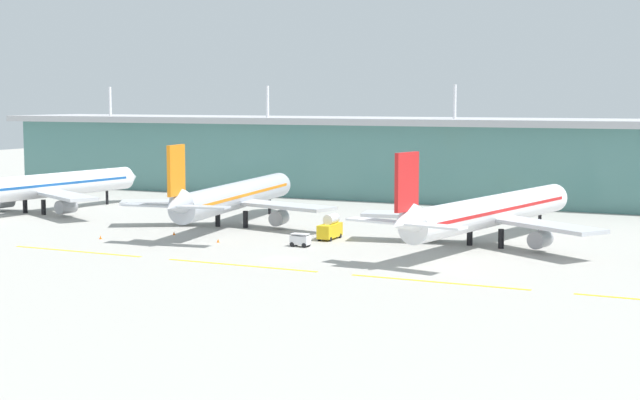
{
  "coord_description": "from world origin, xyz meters",
  "views": [
    {
      "loc": [
        74.33,
        -142.29,
        27.32
      ],
      "look_at": [
        -6.61,
        30.36,
        7.0
      ],
      "focal_mm": 53.21,
      "sensor_mm": 36.0,
      "label": 1
    }
  ],
  "objects_px": {
    "airliner_far_middle": "(489,212)",
    "fuel_truck": "(330,228)",
    "airliner_nearest": "(39,187)",
    "safety_cone_right_wingtip": "(218,241)",
    "airliner_near_middle": "(234,197)",
    "baggage_cart": "(300,240)",
    "safety_cone_nose_front": "(101,237)",
    "safety_cone_left_wingtip": "(174,233)"
  },
  "relations": [
    {
      "from": "airliner_nearest",
      "to": "airliner_near_middle",
      "type": "height_order",
      "value": "same"
    },
    {
      "from": "airliner_near_middle",
      "to": "baggage_cart",
      "type": "xyz_separation_m",
      "value": [
        25.63,
        -19.66,
        -5.19
      ]
    },
    {
      "from": "baggage_cart",
      "to": "airliner_far_middle",
      "type": "bearing_deg",
      "value": 26.78
    },
    {
      "from": "fuel_truck",
      "to": "safety_cone_nose_front",
      "type": "relative_size",
      "value": 10.4
    },
    {
      "from": "safety_cone_left_wingtip",
      "to": "safety_cone_nose_front",
      "type": "height_order",
      "value": "same"
    },
    {
      "from": "safety_cone_left_wingtip",
      "to": "safety_cone_nose_front",
      "type": "xyz_separation_m",
      "value": [
        -9.82,
        -10.95,
        0.0
      ]
    },
    {
      "from": "airliner_far_middle",
      "to": "fuel_truck",
      "type": "relative_size",
      "value": 9.46
    },
    {
      "from": "baggage_cart",
      "to": "safety_cone_nose_front",
      "type": "height_order",
      "value": "baggage_cart"
    },
    {
      "from": "fuel_truck",
      "to": "airliner_near_middle",
      "type": "bearing_deg",
      "value": 162.12
    },
    {
      "from": "fuel_truck",
      "to": "baggage_cart",
      "type": "bearing_deg",
      "value": -95.63
    },
    {
      "from": "fuel_truck",
      "to": "safety_cone_right_wingtip",
      "type": "bearing_deg",
      "value": -143.74
    },
    {
      "from": "airliner_nearest",
      "to": "safety_cone_nose_front",
      "type": "height_order",
      "value": "airliner_nearest"
    },
    {
      "from": "airliner_near_middle",
      "to": "safety_cone_left_wingtip",
      "type": "relative_size",
      "value": 94.4
    },
    {
      "from": "airliner_far_middle",
      "to": "fuel_truck",
      "type": "bearing_deg",
      "value": -170.93
    },
    {
      "from": "airliner_nearest",
      "to": "fuel_truck",
      "type": "relative_size",
      "value": 9.21
    },
    {
      "from": "safety_cone_right_wingtip",
      "to": "fuel_truck",
      "type": "bearing_deg",
      "value": 36.26
    },
    {
      "from": "baggage_cart",
      "to": "safety_cone_nose_front",
      "type": "bearing_deg",
      "value": -168.7
    },
    {
      "from": "airliner_far_middle",
      "to": "safety_cone_right_wingtip",
      "type": "relative_size",
      "value": 98.39
    },
    {
      "from": "airliner_near_middle",
      "to": "safety_cone_left_wingtip",
      "type": "bearing_deg",
      "value": -104.6
    },
    {
      "from": "safety_cone_right_wingtip",
      "to": "airliner_nearest",
      "type": "bearing_deg",
      "value": 160.96
    },
    {
      "from": "airliner_near_middle",
      "to": "safety_cone_right_wingtip",
      "type": "distance_m",
      "value": 24.19
    },
    {
      "from": "airliner_near_middle",
      "to": "fuel_truck",
      "type": "xyz_separation_m",
      "value": [
        26.72,
        -8.62,
        -4.19
      ]
    },
    {
      "from": "airliner_far_middle",
      "to": "baggage_cart",
      "type": "xyz_separation_m",
      "value": [
        -31.49,
        -15.89,
        -5.19
      ]
    },
    {
      "from": "airliner_nearest",
      "to": "safety_cone_left_wingtip",
      "type": "height_order",
      "value": "airliner_nearest"
    },
    {
      "from": "airliner_far_middle",
      "to": "safety_cone_nose_front",
      "type": "distance_m",
      "value": 75.41
    },
    {
      "from": "airliner_far_middle",
      "to": "fuel_truck",
      "type": "xyz_separation_m",
      "value": [
        -30.4,
        -4.85,
        -4.19
      ]
    },
    {
      "from": "airliner_nearest",
      "to": "fuel_truck",
      "type": "height_order",
      "value": "airliner_nearest"
    },
    {
      "from": "airliner_nearest",
      "to": "airliner_far_middle",
      "type": "xyz_separation_m",
      "value": [
        111.39,
        -4.03,
        0.0
      ]
    },
    {
      "from": "safety_cone_right_wingtip",
      "to": "airliner_near_middle",
      "type": "bearing_deg",
      "value": 112.72
    },
    {
      "from": "airliner_far_middle",
      "to": "fuel_truck",
      "type": "distance_m",
      "value": 31.07
    },
    {
      "from": "fuel_truck",
      "to": "safety_cone_nose_front",
      "type": "distance_m",
      "value": 45.11
    },
    {
      "from": "fuel_truck",
      "to": "safety_cone_nose_front",
      "type": "xyz_separation_m",
      "value": [
        -40.88,
        -18.99,
        -1.91
      ]
    },
    {
      "from": "airliner_nearest",
      "to": "safety_cone_right_wingtip",
      "type": "relative_size",
      "value": 95.73
    },
    {
      "from": "airliner_far_middle",
      "to": "baggage_cart",
      "type": "relative_size",
      "value": 18.82
    },
    {
      "from": "baggage_cart",
      "to": "safety_cone_nose_front",
      "type": "distance_m",
      "value": 40.58
    },
    {
      "from": "safety_cone_nose_front",
      "to": "safety_cone_right_wingtip",
      "type": "distance_m",
      "value": 23.96
    },
    {
      "from": "airliner_far_middle",
      "to": "safety_cone_right_wingtip",
      "type": "height_order",
      "value": "airliner_far_middle"
    },
    {
      "from": "safety_cone_left_wingtip",
      "to": "safety_cone_right_wingtip",
      "type": "xyz_separation_m",
      "value": [
        13.38,
        -4.94,
        0.0
      ]
    },
    {
      "from": "airliner_near_middle",
      "to": "safety_cone_right_wingtip",
      "type": "height_order",
      "value": "airliner_near_middle"
    },
    {
      "from": "baggage_cart",
      "to": "safety_cone_left_wingtip",
      "type": "bearing_deg",
      "value": 174.27
    },
    {
      "from": "airliner_nearest",
      "to": "fuel_truck",
      "type": "distance_m",
      "value": 81.58
    },
    {
      "from": "airliner_far_middle",
      "to": "safety_cone_nose_front",
      "type": "bearing_deg",
      "value": -161.51
    }
  ]
}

